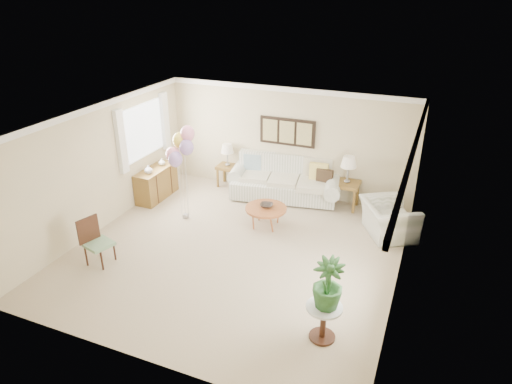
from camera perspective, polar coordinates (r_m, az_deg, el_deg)
ground_plane at (r=8.91m, az=-2.61°, el=-7.46°), size 6.00×6.00×0.00m
room_shell at (r=8.27m, az=-3.25°, el=2.58°), size 6.04×6.04×2.60m
wall_art_triptych at (r=10.77m, az=3.92°, el=7.50°), size 1.35×0.06×0.65m
sofa at (r=10.93m, az=3.71°, el=1.30°), size 2.88×1.42×1.00m
end_table_left at (r=11.51m, az=-3.55°, el=2.94°), size 0.51×0.46×0.55m
end_table_right at (r=10.53m, az=11.26°, el=0.68°), size 0.58×0.53×0.63m
lamp_left at (r=11.33m, az=-3.62°, el=5.37°), size 0.32×0.32×0.56m
lamp_right at (r=10.31m, az=11.52°, el=3.61°), size 0.35×0.35×0.62m
coffee_table at (r=9.58m, az=1.25°, el=-2.14°), size 0.88×0.88×0.44m
decor_bowl at (r=9.58m, az=1.32°, el=-1.68°), size 0.33×0.33×0.07m
armchair at (r=9.68m, az=16.19°, el=-3.27°), size 1.37×1.42×0.71m
side_table at (r=6.82m, az=8.47°, el=-14.86°), size 0.53×0.53×0.57m
potted_plant at (r=6.50m, az=8.96°, el=-11.26°), size 0.47×0.47×0.78m
accent_chair at (r=8.85m, az=-19.44°, el=-5.68°), size 0.55×0.55×0.90m
credenza at (r=11.14m, az=-12.34°, el=1.08°), size 0.46×1.20×0.74m
vase_white at (r=10.74m, az=-13.30°, el=2.78°), size 0.21×0.21×0.19m
vase_sage at (r=11.16m, az=-11.70°, el=3.72°), size 0.16×0.16×0.17m
balloon_cluster at (r=9.55m, az=-9.43°, el=5.51°), size 0.58×0.56×2.09m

